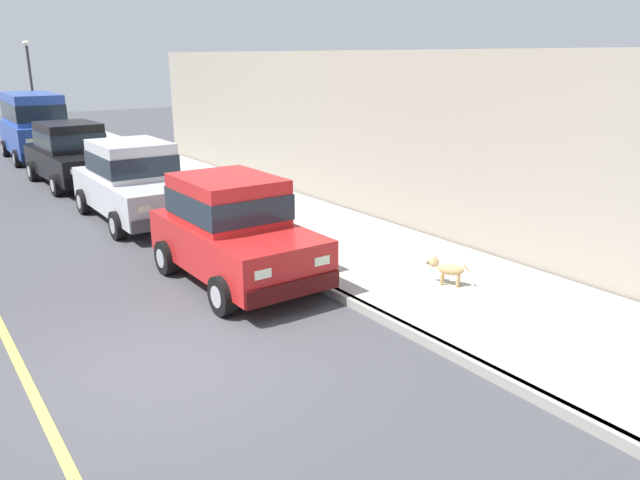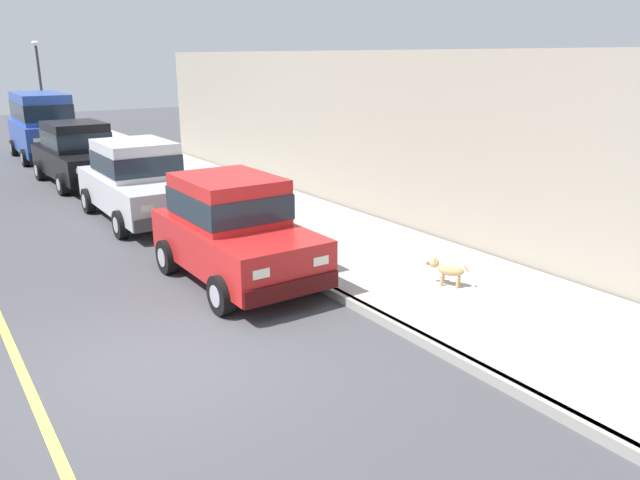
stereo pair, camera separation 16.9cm
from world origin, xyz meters
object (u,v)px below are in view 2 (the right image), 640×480
(car_black_sedan, at_px, (78,153))
(dog_tan, at_px, (447,269))
(car_red_hatchback, at_px, (233,228))
(car_blue_van, at_px, (42,123))
(street_lamp, at_px, (40,77))
(car_silver_sedan, at_px, (138,180))

(car_black_sedan, relative_size, dog_tan, 6.94)
(car_black_sedan, distance_m, dog_tan, 13.50)
(car_red_hatchback, height_order, car_black_sedan, car_black_sedan)
(car_red_hatchback, relative_size, car_blue_van, 0.77)
(car_blue_van, relative_size, street_lamp, 1.12)
(car_red_hatchback, xyz_separation_m, street_lamp, (1.36, 23.15, 1.93))
(car_red_hatchback, bearing_deg, dog_tan, -43.74)
(car_black_sedan, relative_size, street_lamp, 1.05)
(car_red_hatchback, relative_size, dog_tan, 5.67)
(car_red_hatchback, relative_size, street_lamp, 0.86)
(car_blue_van, distance_m, street_lamp, 7.00)
(car_silver_sedan, xyz_separation_m, street_lamp, (1.34, 17.93, 1.92))
(car_silver_sedan, distance_m, dog_tan, 8.27)
(dog_tan, bearing_deg, car_blue_van, 98.01)
(car_red_hatchback, relative_size, car_black_sedan, 0.82)
(car_blue_van, xyz_separation_m, dog_tan, (2.68, -19.03, -0.97))
(car_blue_van, bearing_deg, street_lamp, 78.68)
(car_black_sedan, bearing_deg, car_silver_sedan, -88.72)
(car_silver_sedan, relative_size, street_lamp, 1.04)
(car_blue_van, height_order, street_lamp, street_lamp)
(car_blue_van, distance_m, dog_tan, 19.24)
(dog_tan, height_order, street_lamp, street_lamp)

